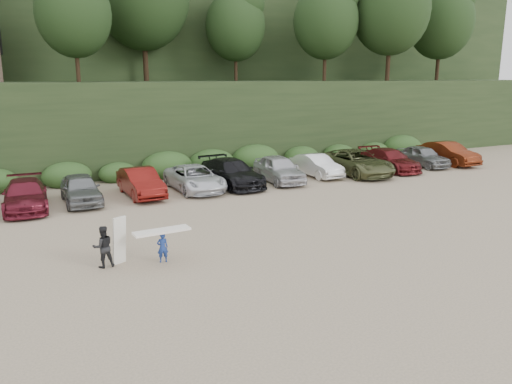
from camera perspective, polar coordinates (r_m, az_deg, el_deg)
ground at (r=19.48m, az=-0.27°, el=-6.00°), size 120.00×120.00×0.00m
hillside_backdrop at (r=53.25m, az=-18.85°, el=17.65°), size 90.00×41.50×28.00m
parked_cars at (r=29.02m, az=-4.55°, el=1.92°), size 39.32×6.25×1.64m
child_surfer at (r=17.74m, az=-10.67°, el=-5.44°), size 2.00×0.65×1.18m
adult_surfer at (r=17.80m, az=-16.92°, el=-5.94°), size 1.19×0.58×1.72m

